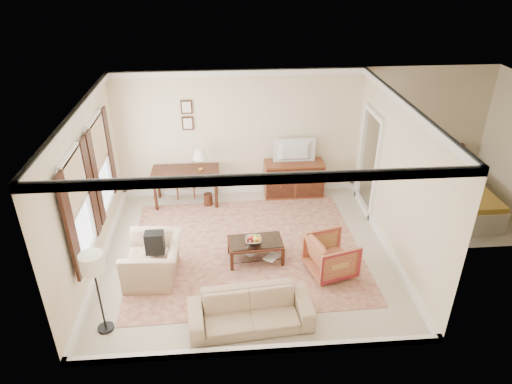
{
  "coord_description": "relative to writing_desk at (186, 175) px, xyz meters",
  "views": [
    {
      "loc": [
        -0.39,
        -7.13,
        5.21
      ],
      "look_at": [
        0.2,
        0.3,
        1.15
      ],
      "focal_mm": 32.0,
      "sensor_mm": 36.0,
      "label": 1
    }
  ],
  "objects": [
    {
      "name": "book_a",
      "position": [
        1.17,
        -2.29,
        -0.54
      ],
      "size": [
        0.24,
        0.21,
        0.38
      ],
      "primitive_type": "imported",
      "rotation": [
        0.0,
        0.0,
        0.69
      ],
      "color": "brown",
      "rests_on": "coffee_table"
    },
    {
      "name": "floor_lamp",
      "position": [
        -1.05,
        -3.84,
        0.46
      ],
      "size": [
        0.35,
        0.35,
        1.41
      ],
      "color": "black",
      "rests_on": "room_shell"
    },
    {
      "name": "room_shell",
      "position": [
        1.23,
        -2.03,
        1.77
      ],
      "size": [
        5.51,
        5.01,
        2.91
      ],
      "color": "beige",
      "rests_on": "ground"
    },
    {
      "name": "backpack",
      "position": [
        -0.39,
        -2.57,
        0.03
      ],
      "size": [
        0.29,
        0.36,
        0.4
      ],
      "primitive_type": "cube",
      "rotation": [
        0.0,
        0.0,
        -1.33
      ],
      "color": "black",
      "rests_on": "club_armchair"
    },
    {
      "name": "striped_armchair",
      "position": [
        2.69,
        -2.75,
        -0.31
      ],
      "size": [
        0.9,
        0.93,
        0.79
      ],
      "primitive_type": "imported",
      "rotation": [
        0.0,
        0.0,
        1.84
      ],
      "color": "maroon",
      "rests_on": "room_shell"
    },
    {
      "name": "window_front",
      "position": [
        -1.47,
        -2.73,
        0.85
      ],
      "size": [
        0.12,
        1.56,
        1.8
      ],
      "primitive_type": null,
      "color": "#CCB284",
      "rests_on": "room_shell"
    },
    {
      "name": "doorway",
      "position": [
        3.94,
        -0.53,
        0.37
      ],
      "size": [
        0.1,
        1.12,
        2.25
      ],
      "primitive_type": null,
      "color": "white",
      "rests_on": "room_shell"
    },
    {
      "name": "rug",
      "position": [
        1.22,
        -1.92,
        -0.7
      ],
      "size": [
        4.44,
        3.83,
        0.01
      ],
      "primitive_type": "cube",
      "rotation": [
        0.0,
        0.0,
        0.02
      ],
      "color": "maroon",
      "rests_on": "room_shell"
    },
    {
      "name": "fruit_bowl",
      "position": [
        1.34,
        -2.3,
        -0.23
      ],
      "size": [
        0.42,
        0.42,
        0.1
      ],
      "primitive_type": "imported",
      "color": "silver",
      "rests_on": "coffee_table"
    },
    {
      "name": "annex_bedroom",
      "position": [
        5.72,
        -0.88,
        -0.36
      ],
      "size": [
        3.0,
        2.7,
        2.9
      ],
      "color": "beige",
      "rests_on": "ground"
    },
    {
      "name": "desk_lamp",
      "position": [
        0.34,
        0.0,
        0.36
      ],
      "size": [
        0.32,
        0.32,
        0.5
      ],
      "primitive_type": null,
      "color": "silver",
      "rests_on": "writing_desk"
    },
    {
      "name": "book_b",
      "position": [
        1.59,
        -2.36,
        -0.54
      ],
      "size": [
        0.23,
        0.2,
        0.38
      ],
      "primitive_type": "imported",
      "rotation": [
        0.0,
        0.0,
        -0.71
      ],
      "color": "brown",
      "rests_on": "coffee_table"
    },
    {
      "name": "writing_desk",
      "position": [
        0.0,
        0.0,
        0.0
      ],
      "size": [
        1.48,
        0.74,
        0.81
      ],
      "color": "#462014",
      "rests_on": "room_shell"
    },
    {
      "name": "club_armchair",
      "position": [
        -0.43,
        -2.62,
        -0.22
      ],
      "size": [
        0.78,
        1.14,
        0.96
      ],
      "primitive_type": "imported",
      "rotation": [
        0.0,
        0.0,
        -1.63
      ],
      "color": "tan",
      "rests_on": "room_shell"
    },
    {
      "name": "desk_chair",
      "position": [
        -0.04,
        0.35,
        -0.18
      ],
      "size": [
        0.54,
        0.54,
        1.05
      ],
      "primitive_type": null,
      "rotation": [
        0.0,
        0.0,
        0.22
      ],
      "color": "brown",
      "rests_on": "room_shell"
    },
    {
      "name": "sofa",
      "position": [
        1.17,
        -3.92,
        -0.33
      ],
      "size": [
        1.93,
        0.72,
        0.74
      ],
      "primitive_type": "imported",
      "rotation": [
        0.0,
        0.0,
        0.09
      ],
      "color": "tan",
      "rests_on": "room_shell"
    },
    {
      "name": "sideboard",
      "position": [
        2.46,
        0.18,
        -0.28
      ],
      "size": [
        1.36,
        0.52,
        0.84
      ],
      "primitive_type": "cube",
      "color": "brown",
      "rests_on": "room_shell"
    },
    {
      "name": "coffee_table",
      "position": [
        1.38,
        -2.26,
        -0.38
      ],
      "size": [
        1.03,
        0.64,
        0.42
      ],
      "rotation": [
        0.0,
        0.0,
        0.06
      ],
      "color": "#462014",
      "rests_on": "room_shell"
    },
    {
      "name": "framed_prints",
      "position": [
        0.1,
        0.44,
        1.24
      ],
      "size": [
        0.25,
        0.04,
        0.68
      ],
      "primitive_type": null,
      "color": "#462014",
      "rests_on": "room_shell"
    },
    {
      "name": "tv",
      "position": [
        2.46,
        0.16,
        0.59
      ],
      "size": [
        0.91,
        0.52,
        0.12
      ],
      "primitive_type": "imported",
      "rotation": [
        0.0,
        0.0,
        3.14
      ],
      "color": "black",
      "rests_on": "sideboard"
    },
    {
      "name": "window_rear",
      "position": [
        -1.47,
        -1.13,
        0.85
      ],
      "size": [
        0.12,
        1.56,
        1.8
      ],
      "primitive_type": null,
      "color": "#CCB284",
      "rests_on": "room_shell"
    }
  ]
}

